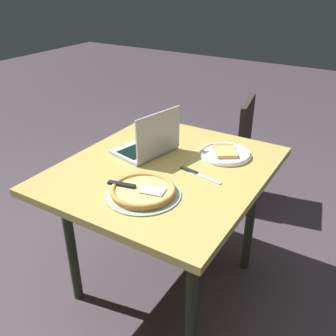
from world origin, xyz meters
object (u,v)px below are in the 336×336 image
at_px(dining_table, 165,181).
at_px(laptop, 149,144).
at_px(pizza_tray, 143,191).
at_px(pizza_plate, 225,153).
at_px(table_knife, 196,173).
at_px(chair_near, 229,143).

height_order(dining_table, laptop, laptop).
relative_size(laptop, pizza_tray, 1.03).
xyz_separation_m(pizza_plate, table_knife, (0.26, -0.03, -0.01)).
relative_size(pizza_tray, chair_near, 0.40).
bearing_deg(chair_near, dining_table, 4.17).
bearing_deg(dining_table, table_knife, 94.09).
xyz_separation_m(dining_table, pizza_tray, (0.27, 0.06, 0.10)).
distance_m(dining_table, table_knife, 0.19).
xyz_separation_m(laptop, table_knife, (0.07, 0.32, -0.05)).
bearing_deg(chair_near, pizza_plate, 20.33).
relative_size(laptop, chair_near, 0.42).
xyz_separation_m(pizza_tray, table_knife, (-0.28, 0.11, -0.01)).
xyz_separation_m(laptop, pizza_tray, (0.35, 0.21, -0.03)).
distance_m(dining_table, pizza_plate, 0.35).
bearing_deg(laptop, dining_table, 61.24).
distance_m(table_knife, chair_near, 1.08).
relative_size(table_knife, chair_near, 0.28).
bearing_deg(chair_near, table_knife, 13.60).
xyz_separation_m(dining_table, chair_near, (-1.02, -0.07, -0.20)).
height_order(pizza_tray, table_knife, pizza_tray).
height_order(dining_table, table_knife, table_knife).
height_order(laptop, table_knife, laptop).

